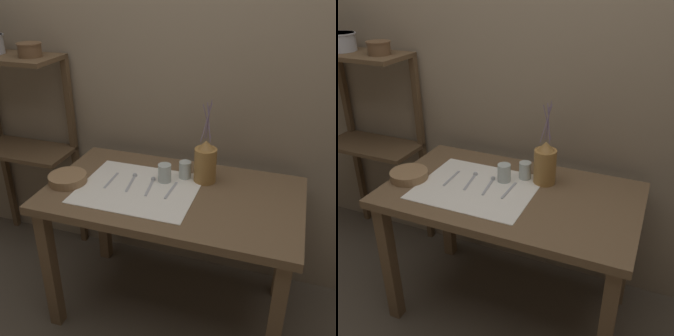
% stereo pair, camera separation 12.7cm
% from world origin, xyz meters
% --- Properties ---
extents(ground_plane, '(12.00, 12.00, 0.00)m').
position_xyz_m(ground_plane, '(0.00, 0.00, 0.00)').
color(ground_plane, brown).
extents(stone_wall_back, '(7.00, 0.06, 2.40)m').
position_xyz_m(stone_wall_back, '(0.00, 0.45, 1.20)').
color(stone_wall_back, gray).
rests_on(stone_wall_back, ground_plane).
extents(wooden_table, '(1.20, 0.69, 0.74)m').
position_xyz_m(wooden_table, '(0.00, 0.00, 0.63)').
color(wooden_table, brown).
rests_on(wooden_table, ground_plane).
extents(wooden_shelf_unit, '(0.59, 0.29, 1.26)m').
position_xyz_m(wooden_shelf_unit, '(-1.04, 0.29, 0.87)').
color(wooden_shelf_unit, brown).
rests_on(wooden_shelf_unit, ground_plane).
extents(linen_cloth, '(0.55, 0.45, 0.00)m').
position_xyz_m(linen_cloth, '(-0.16, -0.03, 0.74)').
color(linen_cloth, white).
rests_on(linen_cloth, wooden_table).
extents(pitcher_with_flowers, '(0.11, 0.11, 0.42)m').
position_xyz_m(pitcher_with_flowers, '(0.12, 0.15, 0.84)').
color(pitcher_with_flowers, olive).
rests_on(pitcher_with_flowers, wooden_table).
extents(wooden_bowl, '(0.19, 0.19, 0.04)m').
position_xyz_m(wooden_bowl, '(-0.51, -0.08, 0.76)').
color(wooden_bowl, '#8E6B47').
rests_on(wooden_bowl, wooden_table).
extents(glass_tumbler_near, '(0.06, 0.06, 0.09)m').
position_xyz_m(glass_tumbler_near, '(-0.07, 0.08, 0.79)').
color(glass_tumbler_near, '#B7C1BC').
rests_on(glass_tumbler_near, wooden_table).
extents(glass_tumbler_far, '(0.06, 0.06, 0.09)m').
position_xyz_m(glass_tumbler_far, '(0.02, 0.15, 0.78)').
color(glass_tumbler_far, '#B7C1BC').
rests_on(glass_tumbler_far, wooden_table).
extents(knife_center, '(0.02, 0.16, 0.00)m').
position_xyz_m(knife_center, '(-0.32, -0.00, 0.74)').
color(knife_center, '#A8A8AD').
rests_on(knife_center, wooden_table).
extents(spoon_outer, '(0.04, 0.17, 0.02)m').
position_xyz_m(spoon_outer, '(-0.22, 0.05, 0.74)').
color(spoon_outer, '#A8A8AD').
rests_on(spoon_outer, wooden_table).
extents(spoon_inner, '(0.04, 0.17, 0.02)m').
position_xyz_m(spoon_inner, '(-0.12, 0.04, 0.74)').
color(spoon_inner, '#A8A8AD').
rests_on(spoon_inner, wooden_table).
extents(fork_inner, '(0.02, 0.16, 0.00)m').
position_xyz_m(fork_inner, '(-0.01, -0.00, 0.74)').
color(fork_inner, '#A8A8AD').
rests_on(fork_inner, wooden_table).
extents(metal_pot_large, '(0.19, 0.19, 0.10)m').
position_xyz_m(metal_pot_large, '(-1.15, 0.26, 1.31)').
color(metal_pot_large, '#A8A8AD').
rests_on(metal_pot_large, wooden_shelf_unit).
extents(metal_pot_small, '(0.13, 0.13, 0.07)m').
position_xyz_m(metal_pot_small, '(-0.88, 0.26, 1.30)').
color(metal_pot_small, brown).
rests_on(metal_pot_small, wooden_shelf_unit).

